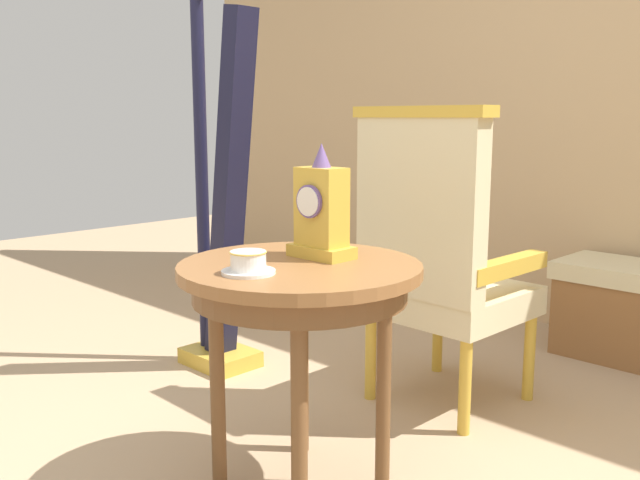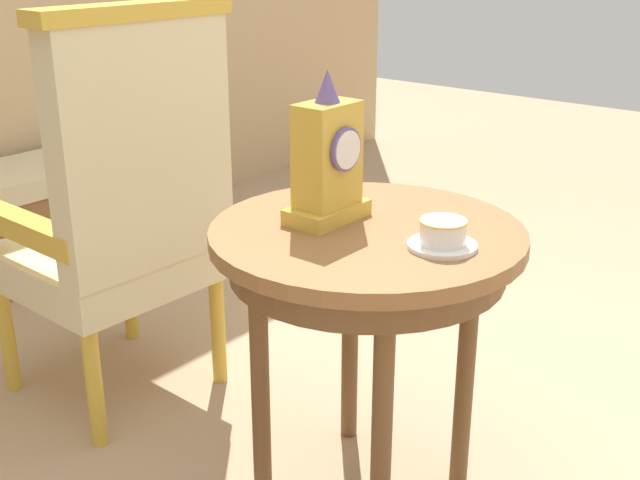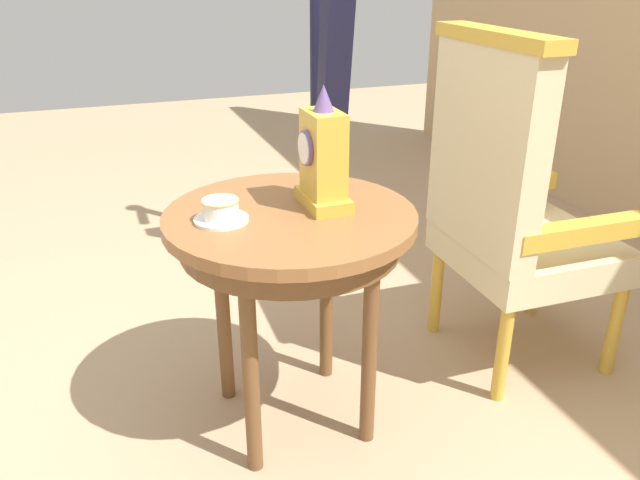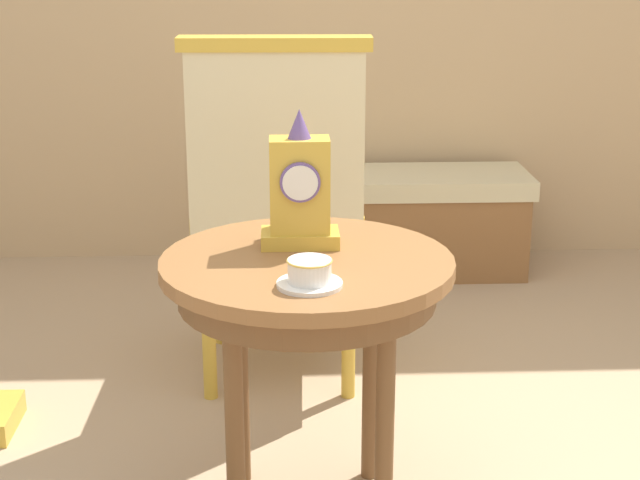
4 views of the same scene
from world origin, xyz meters
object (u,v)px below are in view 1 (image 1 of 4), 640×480
side_table (300,291)px  teacup_left (248,263)px  armchair (437,256)px  mantel_clock (321,212)px  harp (221,211)px

side_table → teacup_left: bearing=-90.6°
side_table → armchair: (-0.07, 0.78, -0.02)m
mantel_clock → teacup_left: bearing=-87.7°
side_table → harp: 1.10m
harp → mantel_clock: bearing=-21.5°
teacup_left → armchair: bearing=93.9°
mantel_clock → harp: harp is taller
side_table → teacup_left: (-0.00, -0.19, 0.11)m
mantel_clock → harp: (-0.97, 0.38, -0.12)m
armchair → harp: 0.97m
teacup_left → harp: bearing=145.6°
side_table → mantel_clock: (-0.01, 0.10, 0.22)m
mantel_clock → harp: size_ratio=0.19×
teacup_left → mantel_clock: (-0.01, 0.29, 0.11)m
side_table → armchair: 0.78m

